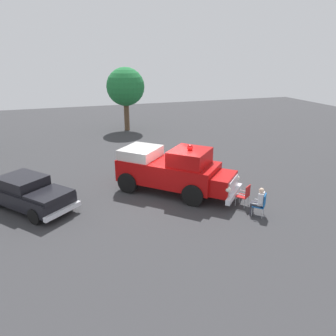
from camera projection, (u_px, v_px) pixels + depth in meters
name	position (u px, v px, depth m)	size (l,w,h in m)	color
ground_plane	(165.00, 194.00, 16.20)	(60.00, 60.00, 0.00)	#333335
vintage_fire_truck	(172.00, 170.00, 16.06)	(5.79, 5.69, 2.59)	black
classic_hot_rod	(29.00, 193.00, 14.50)	(4.24, 4.52, 1.46)	black
lawn_chair_near_truck	(261.00, 203.00, 13.84)	(0.69, 0.69, 1.02)	#B7BABF
lawn_chair_by_car	(245.00, 194.00, 14.75)	(0.68, 0.69, 1.02)	#B7BABF
spectator_seated	(259.00, 200.00, 13.86)	(0.64, 0.64, 1.29)	#383842
oak_tree_distant	(125.00, 87.00, 28.35)	(3.32, 3.32, 5.53)	brown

